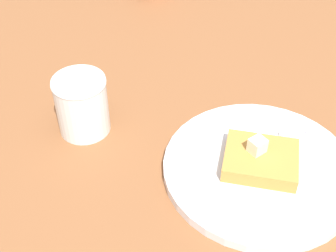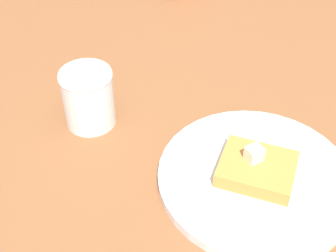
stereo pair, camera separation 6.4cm
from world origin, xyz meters
The scene contains 6 objects.
table_surface centered at (0.00, 0.00, 0.95)cm, with size 129.02×129.02×1.91cm, color brown.
plate centered at (-4.06, 0.10, 2.73)cm, with size 26.13×26.13×1.42cm.
toast_slice_center centered at (-4.06, 0.10, 4.39)cm, with size 8.15×9.68×2.11cm, color #BA8138.
butter_pat_primary centered at (-4.48, -0.76, 6.48)cm, with size 2.07×1.87×2.07cm, color #F2EBC7.
fork centered at (-11.57, 1.07, 3.51)cm, with size 2.38×16.05×0.36cm.
syrup_jar centered at (-6.47, -26.39, 5.95)cm, with size 7.80×7.80×8.99cm.
Camera 1 is at (40.94, -0.93, 49.63)cm, focal length 50.00 mm.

